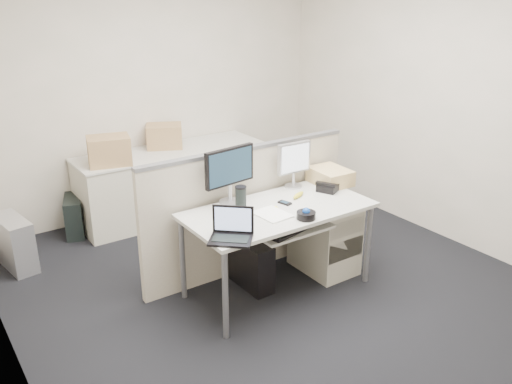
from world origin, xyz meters
TOP-DOWN VIEW (x-y plane):
  - floor at (0.00, 0.00)m, footprint 4.00×4.50m
  - wall_back at (0.00, 2.25)m, footprint 4.00×0.02m
  - wall_right at (2.00, 0.00)m, footprint 0.02×4.50m
  - desk at (0.00, 0.00)m, footprint 1.50×0.75m
  - keyboard_tray at (0.00, -0.18)m, footprint 0.62×0.32m
  - drawer_pedestal at (0.55, 0.05)m, footprint 0.40×0.55m
  - cubicle_partition at (0.00, 0.45)m, footprint 2.00×0.06m
  - back_counter at (0.00, 1.93)m, footprint 2.00×0.60m
  - monitor_main at (-0.25, 0.32)m, footprint 0.48×0.24m
  - monitor_small at (0.40, 0.32)m, footprint 0.33×0.17m
  - laptop at (-0.62, -0.28)m, footprint 0.36×0.36m
  - trackball at (0.05, -0.28)m, footprint 0.19×0.19m
  - desk_phone at (0.60, 0.08)m, footprint 0.25×0.23m
  - paper_stack at (-0.12, -0.08)m, footprint 0.23×0.29m
  - sticky_pad at (-0.05, 0.00)m, footprint 0.10×0.10m
  - travel_mug at (-0.26, 0.15)m, footprint 0.09×0.09m
  - banana at (0.28, 0.10)m, footprint 0.17×0.11m
  - cellphone at (0.10, 0.05)m, footprint 0.08×0.12m
  - manila_folders at (0.72, 0.20)m, footprint 0.30×0.37m
  - keyboard at (-0.05, -0.22)m, footprint 0.46×0.25m
  - pc_tower_desk at (-0.15, 0.17)m, footprint 0.18×0.45m
  - pc_tower_spare_dark at (-1.05, 2.03)m, footprint 0.30×0.45m
  - pc_tower_spare_silver at (-1.70, 1.63)m, footprint 0.28×0.53m
  - cardboard_box_left at (-0.70, 1.81)m, footprint 0.46×0.39m
  - cardboard_box_right at (0.00, 2.05)m, footprint 0.46×0.42m
  - red_binder at (-0.55, 1.83)m, footprint 0.13×0.30m

SIDE VIEW (x-z plane):
  - floor at x=0.00m, z-range -0.01..0.00m
  - pc_tower_spare_dark at x=-1.05m, z-range 0.00..0.39m
  - pc_tower_desk at x=-0.15m, z-range 0.00..0.41m
  - pc_tower_spare_silver at x=-1.70m, z-range 0.00..0.47m
  - drawer_pedestal at x=0.55m, z-range 0.00..0.65m
  - back_counter at x=0.00m, z-range 0.00..0.72m
  - cubicle_partition at x=0.00m, z-range 0.00..1.10m
  - keyboard_tray at x=0.00m, z-range 0.61..0.63m
  - keyboard at x=-0.05m, z-range 0.63..0.66m
  - desk at x=0.00m, z-range 0.30..1.03m
  - sticky_pad at x=-0.05m, z-range 0.73..0.74m
  - paper_stack at x=-0.12m, z-range 0.73..0.74m
  - cellphone at x=0.10m, z-range 0.73..0.74m
  - banana at x=0.28m, z-range 0.73..0.77m
  - trackball at x=0.05m, z-range 0.73..0.79m
  - desk_phone at x=0.60m, z-range 0.73..0.79m
  - manila_folders at x=0.72m, z-range 0.73..0.86m
  - travel_mug at x=-0.26m, z-range 0.73..0.91m
  - laptop at x=-0.62m, z-range 0.73..0.95m
  - cardboard_box_right at x=0.00m, z-range 0.72..0.99m
  - red_binder at x=-0.55m, z-range 0.72..0.99m
  - cardboard_box_left at x=-0.70m, z-range 0.72..1.02m
  - monitor_small at x=0.40m, z-range 0.73..1.12m
  - monitor_main at x=-0.25m, z-range 0.73..1.19m
  - wall_back at x=0.00m, z-range 0.00..2.70m
  - wall_right at x=2.00m, z-range 0.00..2.70m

